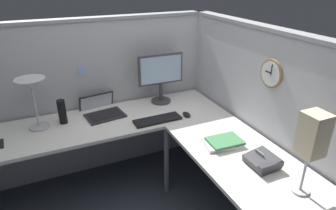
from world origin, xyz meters
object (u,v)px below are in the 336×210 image
monitor (161,75)px  book_stack (223,142)px  desk_lamp_dome (32,88)px  keyboard (158,120)px  office_phone (263,162)px  computer_mouse (187,114)px  wall_clock (272,74)px  laptop (101,110)px  desk_lamp_paper (313,137)px  thermos_flask (62,112)px

monitor → book_stack: 1.00m
desk_lamp_dome → book_stack: desk_lamp_dome is taller
monitor → keyboard: size_ratio=1.16×
desk_lamp_dome → book_stack: bearing=-34.4°
office_phone → computer_mouse: bearing=97.5°
computer_mouse → office_phone: 0.91m
computer_mouse → wall_clock: (0.42, -0.56, 0.51)m
laptop → office_phone: 1.54m
book_stack → office_phone: bearing=-75.7°
computer_mouse → book_stack: book_stack is taller
office_phone → desk_lamp_paper: 0.46m
monitor → wall_clock: 1.11m
computer_mouse → thermos_flask: bearing=162.6°
laptop → desk_lamp_paper: desk_lamp_paper is taller
keyboard → wall_clock: (0.70, -0.58, 0.51)m
office_phone → keyboard: bearing=113.5°
keyboard → desk_lamp_dome: size_ratio=0.97×
desk_lamp_paper → computer_mouse: bearing=97.6°
monitor → desk_lamp_paper: desk_lamp_paper is taller
keyboard → monitor: bearing=62.0°
book_stack → desk_lamp_paper: desk_lamp_paper is taller
desk_lamp_paper → wall_clock: bearing=68.0°
monitor → book_stack: bearing=-82.9°
desk_lamp_dome → thermos_flask: 0.32m
computer_mouse → desk_lamp_paper: bearing=-82.4°
book_stack → wall_clock: bearing=-0.5°
laptop → keyboard: bearing=-41.9°
keyboard → computer_mouse: size_ratio=4.13×
keyboard → laptop: bearing=137.4°
computer_mouse → desk_lamp_paper: size_ratio=0.20×
desk_lamp_paper → laptop: bearing=118.4°
office_phone → book_stack: (-0.09, 0.34, -0.02)m
office_phone → book_stack: 0.36m
office_phone → book_stack: size_ratio=0.65×
computer_mouse → keyboard: bearing=175.6°
thermos_flask → wall_clock: 1.77m
office_phone → laptop: bearing=122.3°
monitor → thermos_flask: (-0.97, -0.07, -0.18)m
desk_lamp_dome → book_stack: (1.29, -0.88, -0.34)m
monitor → laptop: monitor is taller
computer_mouse → desk_lamp_paper: 1.26m
keyboard → desk_lamp_dome: (-0.97, 0.30, 0.35)m
monitor → keyboard: (-0.20, -0.38, -0.28)m
keyboard → desk_lamp_paper: size_ratio=0.81×
laptop → desk_lamp_paper: (0.86, -1.59, 0.36)m
computer_mouse → desk_lamp_paper: (0.16, -1.19, 0.37)m
laptop → wall_clock: bearing=-40.5°
office_phone → desk_lamp_paper: desk_lamp_paper is taller
office_phone → desk_lamp_paper: size_ratio=0.39×
laptop → book_stack: bearing=-52.4°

